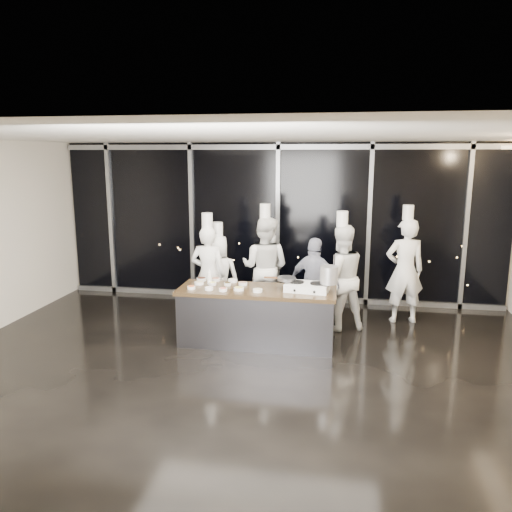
{
  "coord_description": "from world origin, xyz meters",
  "views": [
    {
      "loc": [
        1.27,
        -6.52,
        2.97
      ],
      "look_at": [
        -0.07,
        1.2,
        1.36
      ],
      "focal_mm": 35.0,
      "sensor_mm": 36.0,
      "label": 1
    }
  ],
  "objects_px": {
    "frying_pan": "(286,279)",
    "guest": "(315,284)",
    "chef_right": "(340,277)",
    "demo_counter": "(257,316)",
    "chef_left": "(218,276)",
    "chef_center": "(265,267)",
    "chef_side": "(405,270)",
    "chef_far_left": "(208,274)",
    "stove": "(307,287)",
    "stock_pot": "(329,275)"
  },
  "relations": [
    {
      "from": "demo_counter",
      "to": "guest",
      "type": "relative_size",
      "value": 1.55
    },
    {
      "from": "chef_right",
      "to": "demo_counter",
      "type": "bearing_deg",
      "value": 14.26
    },
    {
      "from": "frying_pan",
      "to": "guest",
      "type": "relative_size",
      "value": 0.32
    },
    {
      "from": "stove",
      "to": "chef_left",
      "type": "height_order",
      "value": "chef_left"
    },
    {
      "from": "frying_pan",
      "to": "chef_left",
      "type": "distance_m",
      "value": 1.76
    },
    {
      "from": "demo_counter",
      "to": "stock_pot",
      "type": "bearing_deg",
      "value": -1.0
    },
    {
      "from": "stove",
      "to": "chef_far_left",
      "type": "bearing_deg",
      "value": 161.14
    },
    {
      "from": "stock_pot",
      "to": "guest",
      "type": "xyz_separation_m",
      "value": [
        -0.26,
        0.86,
        -0.38
      ]
    },
    {
      "from": "frying_pan",
      "to": "chef_right",
      "type": "xyz_separation_m",
      "value": [
        0.83,
        0.87,
        -0.15
      ]
    },
    {
      "from": "guest",
      "to": "demo_counter",
      "type": "bearing_deg",
      "value": 63.92
    },
    {
      "from": "frying_pan",
      "to": "chef_right",
      "type": "relative_size",
      "value": 0.25
    },
    {
      "from": "chef_far_left",
      "to": "chef_right",
      "type": "bearing_deg",
      "value": -176.45
    },
    {
      "from": "demo_counter",
      "to": "chef_side",
      "type": "bearing_deg",
      "value": 32.09
    },
    {
      "from": "chef_far_left",
      "to": "demo_counter",
      "type": "bearing_deg",
      "value": 141.44
    },
    {
      "from": "chef_side",
      "to": "chef_left",
      "type": "bearing_deg",
      "value": -4.74
    },
    {
      "from": "frying_pan",
      "to": "chef_center",
      "type": "xyz_separation_m",
      "value": [
        -0.53,
        1.26,
        -0.12
      ]
    },
    {
      "from": "chef_center",
      "to": "demo_counter",
      "type": "bearing_deg",
      "value": 104.76
    },
    {
      "from": "chef_right",
      "to": "chef_center",
      "type": "bearing_deg",
      "value": -38.33
    },
    {
      "from": "stock_pot",
      "to": "chef_side",
      "type": "bearing_deg",
      "value": 49.73
    },
    {
      "from": "frying_pan",
      "to": "chef_far_left",
      "type": "height_order",
      "value": "chef_far_left"
    },
    {
      "from": "stove",
      "to": "demo_counter",
      "type": "bearing_deg",
      "value": -172.07
    },
    {
      "from": "stove",
      "to": "chef_left",
      "type": "bearing_deg",
      "value": 152.74
    },
    {
      "from": "stove",
      "to": "stock_pot",
      "type": "height_order",
      "value": "stock_pot"
    },
    {
      "from": "demo_counter",
      "to": "guest",
      "type": "distance_m",
      "value": 1.25
    },
    {
      "from": "chef_right",
      "to": "guest",
      "type": "bearing_deg",
      "value": -9.74
    },
    {
      "from": "chef_far_left",
      "to": "chef_center",
      "type": "bearing_deg",
      "value": -152.16
    },
    {
      "from": "chef_left",
      "to": "chef_side",
      "type": "distance_m",
      "value": 3.33
    },
    {
      "from": "stock_pot",
      "to": "chef_side",
      "type": "xyz_separation_m",
      "value": [
        1.29,
        1.52,
        -0.22
      ]
    },
    {
      "from": "frying_pan",
      "to": "chef_side",
      "type": "xyz_separation_m",
      "value": [
        1.95,
        1.43,
        -0.11
      ]
    },
    {
      "from": "chef_left",
      "to": "demo_counter",
      "type": "bearing_deg",
      "value": 120.63
    },
    {
      "from": "chef_center",
      "to": "guest",
      "type": "xyz_separation_m",
      "value": [
        0.93,
        -0.49,
        -0.15
      ]
    },
    {
      "from": "demo_counter",
      "to": "stove",
      "type": "height_order",
      "value": "stove"
    },
    {
      "from": "chef_left",
      "to": "chef_center",
      "type": "bearing_deg",
      "value": -175.54
    },
    {
      "from": "demo_counter",
      "to": "chef_side",
      "type": "height_order",
      "value": "chef_side"
    },
    {
      "from": "chef_side",
      "to": "stock_pot",
      "type": "bearing_deg",
      "value": 39.03
    },
    {
      "from": "guest",
      "to": "chef_right",
      "type": "xyz_separation_m",
      "value": [
        0.43,
        0.09,
        0.12
      ]
    },
    {
      "from": "chef_side",
      "to": "frying_pan",
      "type": "bearing_deg",
      "value": 25.57
    },
    {
      "from": "chef_far_left",
      "to": "chef_right",
      "type": "distance_m",
      "value": 2.3
    },
    {
      "from": "chef_center",
      "to": "chef_side",
      "type": "height_order",
      "value": "chef_side"
    },
    {
      "from": "chef_right",
      "to": "chef_side",
      "type": "xyz_separation_m",
      "value": [
        1.12,
        0.57,
        0.04
      ]
    },
    {
      "from": "stove",
      "to": "frying_pan",
      "type": "xyz_separation_m",
      "value": [
        -0.33,
        0.06,
        0.1
      ]
    },
    {
      "from": "demo_counter",
      "to": "frying_pan",
      "type": "distance_m",
      "value": 0.76
    },
    {
      "from": "stove",
      "to": "chef_right",
      "type": "distance_m",
      "value": 1.05
    },
    {
      "from": "chef_center",
      "to": "chef_right",
      "type": "relative_size",
      "value": 1.03
    },
    {
      "from": "stock_pot",
      "to": "chef_left",
      "type": "relative_size",
      "value": 0.15
    },
    {
      "from": "frying_pan",
      "to": "guest",
      "type": "height_order",
      "value": "guest"
    },
    {
      "from": "chef_center",
      "to": "chef_left",
      "type": "bearing_deg",
      "value": 23.35
    },
    {
      "from": "guest",
      "to": "chef_right",
      "type": "bearing_deg",
      "value": -148.56
    },
    {
      "from": "frying_pan",
      "to": "chef_side",
      "type": "distance_m",
      "value": 2.43
    },
    {
      "from": "stove",
      "to": "chef_right",
      "type": "xyz_separation_m",
      "value": [
        0.5,
        0.92,
        -0.05
      ]
    }
  ]
}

